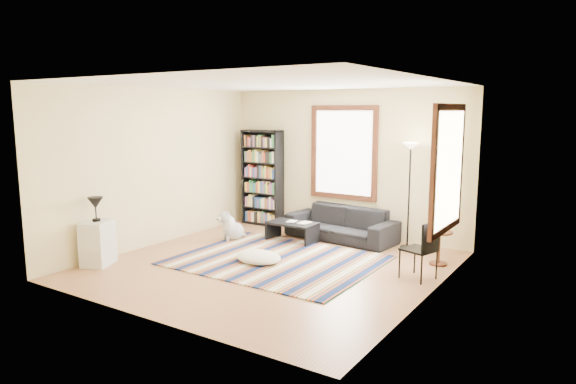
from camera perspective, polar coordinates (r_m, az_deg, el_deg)
The scene contains 21 objects.
floor at distance 8.16m, azimuth -1.93°, elevation -8.47°, with size 5.00×5.00×0.10m, color #A26E4A.
ceiling at distance 7.79m, azimuth -2.05°, elevation 12.32°, with size 5.00×5.00×0.10m, color white.
wall_back at distance 10.03m, azimuth 6.39°, elevation 3.25°, with size 5.00×0.10×2.80m, color beige.
wall_front at distance 5.96m, azimuth -16.16°, elevation -1.06°, with size 5.00×0.10×2.80m, color beige.
wall_left at distance 9.52m, azimuth -14.69°, elevation 2.71°, with size 0.10×5.00×2.80m, color beige.
wall_right at distance 6.73m, azimuth 16.12°, elevation 0.08°, with size 0.10×5.00×2.80m, color beige.
window_back at distance 9.94m, azimuth 6.20°, elevation 4.36°, with size 1.20×0.06×1.60m, color white.
window_right at distance 7.49m, azimuth 17.39°, elevation 2.45°, with size 0.06×1.20×1.60m, color white.
rug at distance 8.38m, azimuth -1.24°, elevation -7.57°, with size 3.13×2.50×0.02m, color #0D1C43.
sofa at distance 9.68m, azimuth 5.90°, elevation -3.52°, with size 2.09×0.82×0.61m, color black.
bookshelf at distance 10.82m, azimuth -2.87°, elevation 1.59°, with size 0.90×0.30×2.00m, color black.
coffee_table at distance 9.53m, azimuth 0.48°, elevation -4.44°, with size 0.90×0.50×0.36m, color black.
book_a at distance 9.54m, azimuth -0.02°, elevation -3.25°, with size 0.21×0.16×0.02m, color beige.
book_b at distance 9.45m, azimuth 1.41°, elevation -3.38°, with size 0.18×0.25×0.02m, color beige.
floor_cushion at distance 8.25m, azimuth -3.30°, elevation -7.23°, with size 0.77×0.58×0.19m, color white.
floor_lamp at distance 9.16m, azimuth 13.29°, elevation -0.45°, with size 0.30×0.30×1.86m, color black, non-canonical shape.
side_table at distance 8.44m, azimuth 16.43°, elevation -5.99°, with size 0.40×0.40×0.54m, color #471C11.
folding_chair at distance 7.64m, azimuth 14.30°, elevation -6.24°, with size 0.42×0.40×0.86m, color black.
white_cabinet at distance 8.61m, azimuth -20.38°, elevation -5.34°, with size 0.38×0.50×0.70m, color silver.
table_lamp at distance 8.50m, azimuth -20.58°, elevation -1.81°, with size 0.24×0.24×0.38m, color black, non-canonical shape.
dog at distance 9.67m, azimuth -6.07°, elevation -3.69°, with size 0.40×0.56×0.56m, color #B7B7B7, non-canonical shape.
Camera 1 is at (4.45, -6.38, 2.42)m, focal length 32.00 mm.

